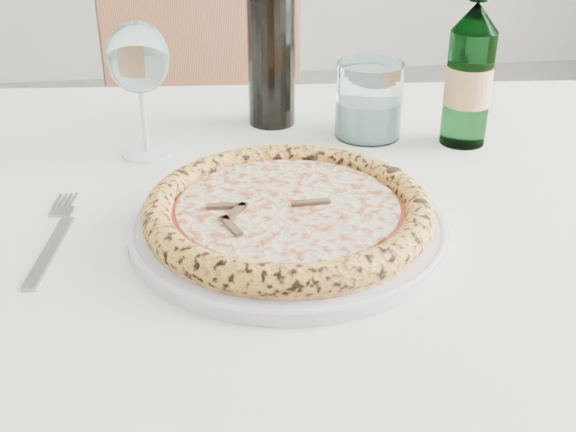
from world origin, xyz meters
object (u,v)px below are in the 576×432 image
Objects in this scene: chair_far at (222,125)px; tumbler at (369,105)px; pizza at (288,211)px; dining_table at (277,261)px; wine_glass at (138,61)px; plate at (288,226)px; wine_bottle at (271,43)px; beer_bottle at (469,75)px.

tumbler is at bearing -75.47° from chair_far.
dining_table is at bearing 89.99° from pizza.
plate is at bearing -56.90° from wine_glass.
tumbler is 0.16m from wine_bottle.
pizza is at bearing 160.64° from plate.
dining_table is at bearing -88.23° from chair_far.
wine_glass is 1.70× the size of tumbler.
plate is at bearing -88.43° from chair_far.
beer_bottle is (0.26, 0.21, 0.07)m from pizza.
wine_glass is at bearing 138.89° from dining_table.
chair_far is 2.85× the size of plate.
tumbler is (0.15, 0.16, 0.14)m from dining_table.
plate reaches higher than dining_table.
pizza is 0.35m from beer_bottle.
chair_far is (-0.03, 0.81, -0.13)m from dining_table.
pizza is 2.94× the size of tumbler.
wine_bottle is (0.17, 0.09, -0.01)m from wine_glass.
wine_bottle is at bearing 27.94° from wine_glass.
dining_table is 0.30m from wine_glass.
tumbler reaches higher than plate.
beer_bottle is at bearing 39.03° from pizza.
wine_bottle is (-0.12, 0.07, 0.07)m from tumbler.
chair_far is at bearing 91.57° from pizza.
beer_bottle reaches higher than wine_glass.
chair_far reaches higher than pizza.
dining_table is 0.14m from plate.
dining_table is at bearing -41.11° from wine_glass.
wine_bottle is at bearing 155.80° from beer_bottle.
chair_far is 0.78m from wine_glass.
pizza is 1.28× the size of beer_bottle.
pizza is 1.10× the size of wine_bottle.
wine_glass reaches higher than plate.
dining_table is 14.16× the size of tumbler.
wine_bottle reaches higher than beer_bottle.
chair_far reaches higher than wine_glass.
dining_table is 0.31m from wine_bottle.
pizza is 0.30m from tumbler.
beer_bottle is at bearing -2.36° from wine_glass.
pizza is at bearing -140.97° from beer_bottle.
beer_bottle is at bearing -19.43° from tumbler.
wine_bottle reaches higher than dining_table.
wine_glass reaches higher than pizza.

